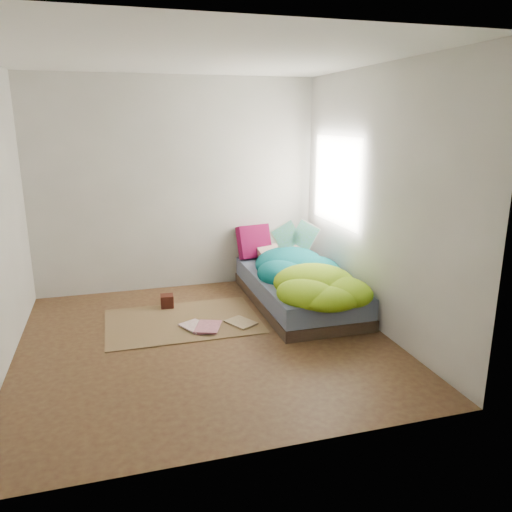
{
  "coord_description": "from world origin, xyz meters",
  "views": [
    {
      "loc": [
        -0.78,
        -4.42,
        2.07
      ],
      "look_at": [
        0.72,
        0.75,
        0.61
      ],
      "focal_mm": 35.0,
      "sensor_mm": 36.0,
      "label": 1
    }
  ],
  "objects_px": {
    "bed": "(298,290)",
    "pillow_magenta": "(254,242)",
    "wooden_box": "(167,301)",
    "floor_book_b": "(196,327)",
    "floor_book_a": "(187,330)",
    "open_book": "(296,228)"
  },
  "relations": [
    {
      "from": "pillow_magenta",
      "to": "open_book",
      "type": "bearing_deg",
      "value": -66.66
    },
    {
      "from": "bed",
      "to": "pillow_magenta",
      "type": "xyz_separation_m",
      "value": [
        -0.27,
        0.91,
        0.39
      ]
    },
    {
      "from": "open_book",
      "to": "floor_book_a",
      "type": "height_order",
      "value": "open_book"
    },
    {
      "from": "floor_book_b",
      "to": "open_book",
      "type": "bearing_deg",
      "value": 51.56
    },
    {
      "from": "open_book",
      "to": "wooden_box",
      "type": "height_order",
      "value": "open_book"
    },
    {
      "from": "bed",
      "to": "wooden_box",
      "type": "relative_size",
      "value": 14.01
    },
    {
      "from": "wooden_box",
      "to": "floor_book_a",
      "type": "relative_size",
      "value": 0.46
    },
    {
      "from": "floor_book_b",
      "to": "bed",
      "type": "bearing_deg",
      "value": 39.88
    },
    {
      "from": "open_book",
      "to": "floor_book_a",
      "type": "xyz_separation_m",
      "value": [
        -1.47,
        -0.81,
        -0.81
      ]
    },
    {
      "from": "floor_book_a",
      "to": "floor_book_b",
      "type": "xyz_separation_m",
      "value": [
        0.1,
        0.03,
        0.0
      ]
    },
    {
      "from": "floor_book_b",
      "to": "floor_book_a",
      "type": "bearing_deg",
      "value": -140.9
    },
    {
      "from": "pillow_magenta",
      "to": "floor_book_b",
      "type": "relative_size",
      "value": 1.3
    },
    {
      "from": "pillow_magenta",
      "to": "floor_book_b",
      "type": "bearing_deg",
      "value": -137.75
    },
    {
      "from": "wooden_box",
      "to": "floor_book_b",
      "type": "distance_m",
      "value": 0.73
    },
    {
      "from": "wooden_box",
      "to": "floor_book_b",
      "type": "bearing_deg",
      "value": -72.81
    },
    {
      "from": "open_book",
      "to": "floor_book_a",
      "type": "relative_size",
      "value": 1.59
    },
    {
      "from": "open_book",
      "to": "floor_book_b",
      "type": "height_order",
      "value": "open_book"
    },
    {
      "from": "open_book",
      "to": "wooden_box",
      "type": "bearing_deg",
      "value": -174.84
    },
    {
      "from": "bed",
      "to": "pillow_magenta",
      "type": "relative_size",
      "value": 4.69
    },
    {
      "from": "floor_book_a",
      "to": "bed",
      "type": "bearing_deg",
      "value": -9.16
    },
    {
      "from": "floor_book_b",
      "to": "pillow_magenta",
      "type": "bearing_deg",
      "value": 74.86
    },
    {
      "from": "floor_book_a",
      "to": "wooden_box",
      "type": "bearing_deg",
      "value": 71.58
    }
  ]
}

